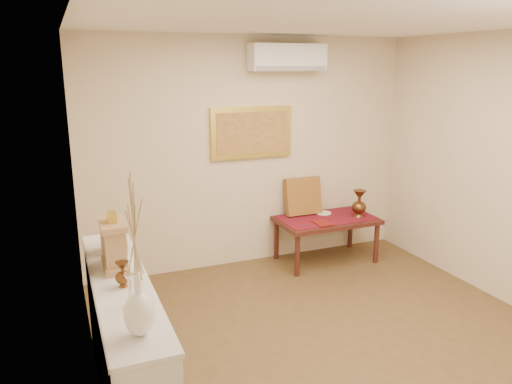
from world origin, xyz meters
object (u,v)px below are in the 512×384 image
wooden_chest (112,236)px  low_table (327,223)px  mantel_clock (114,244)px  white_vase (136,258)px  display_ledge (125,346)px  brass_urn_tall (359,200)px

wooden_chest → low_table: (2.66, 1.31, -0.62)m
mantel_clock → low_table: (2.67, 1.64, -0.67)m
white_vase → low_table: size_ratio=0.73×
wooden_chest → low_table: size_ratio=0.20×
display_ledge → brass_urn_tall: bearing=30.1°
brass_urn_tall → wooden_chest: bearing=-158.3°
white_vase → wooden_chest: (0.01, 1.32, -0.31)m
white_vase → mantel_clock: (-0.01, 0.99, -0.26)m
wooden_chest → mantel_clock: bearing=-93.0°
white_vase → low_table: white_vase is taller
display_ledge → low_table: (2.67, 1.88, -0.01)m
white_vase → display_ledge: bearing=90.8°
display_ledge → low_table: bearing=35.1°
mantel_clock → wooden_chest: size_ratio=1.68×
brass_urn_tall → white_vase: bearing=-140.4°
brass_urn_tall → mantel_clock: 3.45m
low_table → white_vase: bearing=-135.4°
brass_urn_tall → wooden_chest: (-3.04, -1.21, 0.34)m
white_vase → display_ledge: 1.19m
display_ledge → mantel_clock: bearing=89.9°
white_vase → display_ledge: size_ratio=0.43×
white_vase → wooden_chest: 1.36m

